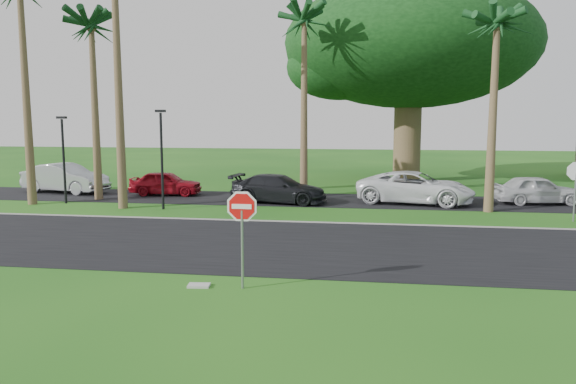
% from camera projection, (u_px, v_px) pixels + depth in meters
% --- Properties ---
extents(ground, '(120.00, 120.00, 0.00)m').
position_uv_depth(ground, '(249.00, 258.00, 17.19)').
color(ground, '#154A12').
rests_on(ground, ground).
extents(road, '(120.00, 8.00, 0.02)m').
position_uv_depth(road, '(262.00, 244.00, 19.15)').
color(road, black).
rests_on(road, ground).
extents(parking_strip, '(120.00, 5.00, 0.02)m').
position_uv_depth(parking_strip, '(300.00, 199.00, 29.45)').
color(parking_strip, black).
rests_on(parking_strip, ground).
extents(curb, '(120.00, 0.12, 0.06)m').
position_uv_depth(curb, '(281.00, 221.00, 23.12)').
color(curb, gray).
rests_on(curb, ground).
extents(stop_sign_near, '(1.05, 0.07, 2.62)m').
position_uv_depth(stop_sign_near, '(242.00, 219.00, 13.94)').
color(stop_sign_near, gray).
rests_on(stop_sign_near, ground).
extents(stop_sign_far, '(1.05, 0.07, 2.62)m').
position_uv_depth(stop_sign_far, '(576.00, 179.00, 23.05)').
color(stop_sign_far, gray).
rests_on(stop_sign_far, ground).
extents(palm_left_mid, '(5.00, 5.00, 10.00)m').
position_uv_depth(palm_left_mid, '(91.00, 30.00, 28.36)').
color(palm_left_mid, brown).
rests_on(palm_left_mid, ground).
extents(palm_center, '(5.00, 5.00, 10.50)m').
position_uv_depth(palm_center, '(304.00, 25.00, 29.71)').
color(palm_center, brown).
rests_on(palm_center, ground).
extents(palm_right_near, '(5.00, 5.00, 9.50)m').
position_uv_depth(palm_right_near, '(497.00, 28.00, 24.60)').
color(palm_right_near, brown).
rests_on(palm_right_near, ground).
extents(canopy_tree, '(16.50, 16.50, 13.12)m').
position_uv_depth(canopy_tree, '(410.00, 46.00, 36.70)').
color(canopy_tree, brown).
rests_on(canopy_tree, ground).
extents(streetlight_left, '(0.45, 0.25, 4.34)m').
position_uv_depth(streetlight_left, '(63.00, 154.00, 27.86)').
color(streetlight_left, black).
rests_on(streetlight_left, ground).
extents(streetlight_right, '(0.45, 0.25, 4.64)m').
position_uv_depth(streetlight_right, '(162.00, 153.00, 26.05)').
color(streetlight_right, black).
rests_on(streetlight_right, ground).
extents(car_silver, '(5.26, 2.70, 1.65)m').
position_uv_depth(car_silver, '(65.00, 178.00, 31.98)').
color(car_silver, '#ACAFB3').
rests_on(car_silver, ground).
extents(car_red, '(4.02, 1.86, 1.34)m').
position_uv_depth(car_red, '(166.00, 183.00, 30.99)').
color(car_red, maroon).
rests_on(car_red, ground).
extents(car_dark, '(5.10, 2.66, 1.41)m').
position_uv_depth(car_dark, '(279.00, 189.00, 28.24)').
color(car_dark, black).
rests_on(car_dark, ground).
extents(car_minivan, '(6.15, 3.73, 1.59)m').
position_uv_depth(car_minivan, '(415.00, 188.00, 27.99)').
color(car_minivan, white).
rests_on(car_minivan, ground).
extents(car_pickup, '(4.35, 2.24, 1.41)m').
position_uv_depth(car_pickup, '(537.00, 190.00, 27.81)').
color(car_pickup, silver).
rests_on(car_pickup, ground).
extents(utility_slab, '(0.58, 0.41, 0.06)m').
position_uv_depth(utility_slab, '(199.00, 285.00, 14.31)').
color(utility_slab, '#A6A69E').
rests_on(utility_slab, ground).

